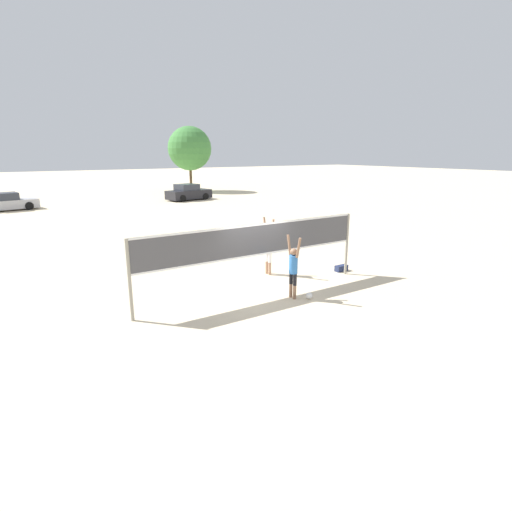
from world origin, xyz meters
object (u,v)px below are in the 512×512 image
object	(u,v)px
parked_car_near	(7,203)
parked_car_mid	(188,193)
tree_left_cluster	(190,148)
player_spiker	(293,266)
gear_bag	(341,268)
volleyball	(309,296)
player_blocker	(268,245)
volleyball_net	(256,244)

from	to	relation	value
parked_car_near	parked_car_mid	bearing A→B (deg)	-14.20
parked_car_mid	tree_left_cluster	bearing A→B (deg)	53.41
player_spiker	parked_car_near	distance (m)	29.09
gear_bag	volleyball	bearing A→B (deg)	-151.02
player_spiker	tree_left_cluster	xyz separation A→B (m)	(11.91, 35.20, 3.88)
volleyball	tree_left_cluster	bearing A→B (deg)	72.06
player_blocker	parked_car_mid	distance (m)	25.57
player_spiker	parked_car_mid	xyz separation A→B (m)	(8.07, 27.08, -0.38)
volleyball_net	player_spiker	bearing A→B (deg)	-52.43
player_blocker	volleyball	bearing A→B (deg)	-7.92
player_spiker	tree_left_cluster	distance (m)	37.36
player_spiker	tree_left_cluster	world-z (taller)	tree_left_cluster
parked_car_near	parked_car_mid	world-z (taller)	parked_car_mid
tree_left_cluster	volleyball_net	bearing A→B (deg)	-110.33
volleyball_net	tree_left_cluster	distance (m)	36.62
player_spiker	volleyball	world-z (taller)	player_spiker
player_blocker	parked_car_mid	world-z (taller)	player_blocker
volleyball_net	tree_left_cluster	world-z (taller)	tree_left_cluster
parked_car_near	tree_left_cluster	bearing A→B (deg)	10.20
player_blocker	tree_left_cluster	distance (m)	34.67
player_blocker	volleyball	world-z (taller)	player_blocker
player_blocker	parked_car_mid	xyz separation A→B (m)	(7.26, 24.51, -0.47)
gear_bag	tree_left_cluster	bearing A→B (deg)	76.01
gear_bag	tree_left_cluster	size ratio (longest dim) A/B	0.07
player_blocker	parked_car_mid	bearing A→B (deg)	163.49
volleyball	tree_left_cluster	xyz separation A→B (m)	(11.51, 35.55, 4.84)
parked_car_near	tree_left_cluster	xyz separation A→B (m)	(19.04, 7.00, 4.32)
player_blocker	tree_left_cluster	world-z (taller)	tree_left_cluster
volleyball	player_spiker	bearing A→B (deg)	138.49
volleyball_net	tree_left_cluster	size ratio (longest dim) A/B	1.11
player_spiker	parked_car_near	world-z (taller)	player_spiker
player_blocker	volleyball_net	bearing A→B (deg)	-44.89
player_blocker	tree_left_cluster	bearing A→B (deg)	161.20
player_spiker	gear_bag	bearing A→B (deg)	-68.73
player_spiker	player_blocker	xyz separation A→B (m)	(0.80, 2.57, 0.09)
volleyball_net	volleyball	world-z (taller)	volleyball_net
volleyball_net	parked_car_mid	world-z (taller)	volleyball_net
volleyball	parked_car_mid	size ratio (longest dim) A/B	0.05
gear_bag	tree_left_cluster	xyz separation A→B (m)	(8.43, 33.84, 4.84)
gear_bag	parked_car_mid	bearing A→B (deg)	79.88
gear_bag	parked_car_mid	size ratio (longest dim) A/B	0.11
player_blocker	volleyball	size ratio (longest dim) A/B	10.12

